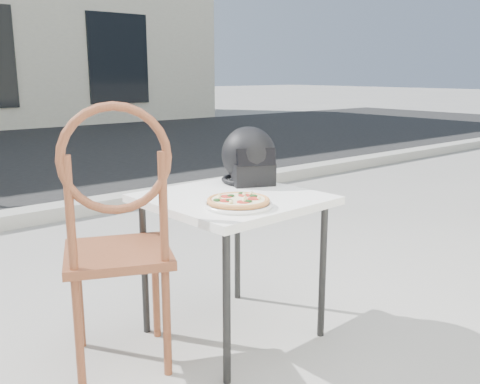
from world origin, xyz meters
TOP-DOWN VIEW (x-y plane):
  - ground at (0.00, 0.00)m, footprint 80.00×80.00m
  - curb at (0.00, 3.00)m, footprint 30.00×0.25m
  - cafe_table_main at (0.17, 0.32)m, footprint 0.78×0.78m
  - plate at (0.06, 0.14)m, footprint 0.36×0.36m
  - pizza at (0.06, 0.14)m, footprint 0.34×0.34m
  - helmet at (0.43, 0.51)m, footprint 0.38×0.38m
  - cafe_chair_main at (-0.40, 0.37)m, footprint 0.58×0.58m

SIDE VIEW (x-z plane):
  - ground at x=0.00m, z-range 0.00..0.00m
  - curb at x=0.00m, z-range 0.00..0.12m
  - cafe_table_main at x=0.17m, z-range 0.29..0.99m
  - cafe_chair_main at x=-0.40m, z-range 0.06..1.22m
  - plate at x=0.06m, z-range 0.70..0.72m
  - pizza at x=0.06m, z-range 0.71..0.75m
  - helmet at x=0.43m, z-range 0.68..0.98m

